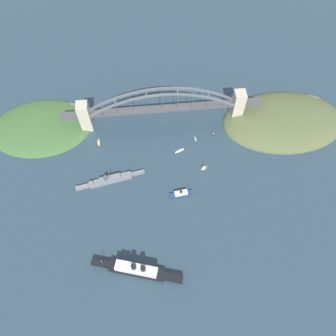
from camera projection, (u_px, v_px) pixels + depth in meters
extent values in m
plane|color=#283D4C|center=(162.00, 121.00, 465.41)|extent=(1400.00, 1400.00, 0.00)
cube|color=#BCB29E|center=(238.00, 105.00, 450.49)|extent=(14.43, 15.44, 45.66)
cube|color=#BCB29E|center=(85.00, 116.00, 440.81)|extent=(14.43, 15.44, 45.66)
cube|color=#47474C|center=(162.00, 109.00, 442.38)|extent=(186.64, 11.40, 2.40)
cube|color=#47474C|center=(253.00, 102.00, 448.14)|extent=(24.00, 11.40, 2.40)
cube|color=#47474C|center=(69.00, 116.00, 436.61)|extent=(24.00, 11.40, 2.40)
cube|color=slate|center=(228.00, 98.00, 444.14)|extent=(21.02, 1.80, 14.29)
cube|color=slate|center=(215.00, 93.00, 434.32)|extent=(20.73, 1.80, 11.88)
cube|color=slate|center=(200.00, 90.00, 426.73)|extent=(20.39, 1.80, 9.45)
cube|color=slate|center=(185.00, 89.00, 421.35)|extent=(20.01, 1.80, 6.99)
cube|color=slate|center=(169.00, 88.00, 418.20)|extent=(19.60, 1.80, 4.48)
cube|color=slate|center=(154.00, 89.00, 417.27)|extent=(19.60, 1.80, 4.48)
cube|color=slate|center=(138.00, 92.00, 418.55)|extent=(20.01, 1.80, 6.99)
cube|color=slate|center=(123.00, 96.00, 422.06)|extent=(20.39, 1.80, 9.45)
cube|color=slate|center=(108.00, 101.00, 427.79)|extent=(20.73, 1.80, 11.88)
cube|color=slate|center=(94.00, 108.00, 435.74)|extent=(21.02, 1.80, 14.29)
cube|color=slate|center=(230.00, 104.00, 439.02)|extent=(21.02, 1.80, 14.29)
cube|color=slate|center=(216.00, 100.00, 429.21)|extent=(20.73, 1.80, 11.88)
cube|color=slate|center=(201.00, 97.00, 421.61)|extent=(20.39, 1.80, 9.45)
cube|color=slate|center=(186.00, 95.00, 416.24)|extent=(20.01, 1.80, 6.99)
cube|color=slate|center=(170.00, 95.00, 413.09)|extent=(19.60, 1.80, 4.48)
cube|color=slate|center=(154.00, 96.00, 412.15)|extent=(19.60, 1.80, 4.48)
cube|color=slate|center=(138.00, 98.00, 413.44)|extent=(20.01, 1.80, 6.99)
cube|color=slate|center=(123.00, 102.00, 416.95)|extent=(20.39, 1.80, 9.45)
cube|color=slate|center=(108.00, 108.00, 422.68)|extent=(20.73, 1.80, 11.88)
cube|color=slate|center=(94.00, 114.00, 430.62)|extent=(21.02, 1.80, 14.29)
cube|color=slate|center=(236.00, 103.00, 447.04)|extent=(1.40, 10.26, 1.40)
cube|color=slate|center=(208.00, 95.00, 427.41)|extent=(1.40, 10.26, 1.40)
cube|color=slate|center=(178.00, 91.00, 416.66)|extent=(1.40, 10.26, 1.40)
cube|color=slate|center=(146.00, 93.00, 414.80)|extent=(1.40, 10.26, 1.40)
cube|color=slate|center=(115.00, 101.00, 421.81)|extent=(1.40, 10.26, 1.40)
cube|color=slate|center=(87.00, 114.00, 437.71)|extent=(1.40, 10.26, 1.40)
cylinder|color=slate|center=(221.00, 98.00, 443.15)|extent=(0.56, 0.56, 10.34)
cylinder|color=slate|center=(222.00, 104.00, 438.04)|extent=(0.56, 0.56, 10.34)
cylinder|color=slate|center=(207.00, 97.00, 438.33)|extent=(0.56, 0.56, 19.32)
cylinder|color=slate|center=(208.00, 103.00, 433.22)|extent=(0.56, 0.56, 19.32)
cylinder|color=slate|center=(192.00, 96.00, 434.62)|extent=(0.56, 0.56, 25.73)
cylinder|color=slate|center=(193.00, 102.00, 429.51)|extent=(0.56, 0.56, 25.73)
cylinder|color=slate|center=(177.00, 96.00, 432.02)|extent=(0.56, 0.56, 29.58)
cylinder|color=slate|center=(178.00, 102.00, 426.91)|extent=(0.56, 0.56, 29.58)
cylinder|color=slate|center=(162.00, 97.00, 430.54)|extent=(0.56, 0.56, 30.86)
cylinder|color=slate|center=(162.00, 103.00, 425.42)|extent=(0.56, 0.56, 30.86)
cylinder|color=slate|center=(146.00, 98.00, 430.16)|extent=(0.56, 0.56, 29.58)
cylinder|color=slate|center=(147.00, 105.00, 425.04)|extent=(0.56, 0.56, 29.58)
cylinder|color=slate|center=(131.00, 101.00, 430.89)|extent=(0.56, 0.56, 25.73)
cylinder|color=slate|center=(132.00, 107.00, 425.78)|extent=(0.56, 0.56, 25.73)
cylinder|color=slate|center=(116.00, 103.00, 432.73)|extent=(0.56, 0.56, 19.32)
cylinder|color=slate|center=(116.00, 110.00, 427.62)|extent=(0.56, 0.56, 19.32)
cylinder|color=slate|center=(101.00, 107.00, 435.68)|extent=(0.56, 0.56, 10.34)
cylinder|color=slate|center=(101.00, 113.00, 430.57)|extent=(0.56, 0.56, 10.34)
ellipsoid|color=#515B38|center=(283.00, 122.00, 464.85)|extent=(166.27, 105.23, 28.60)
ellipsoid|color=#756B5B|center=(304.00, 104.00, 481.08)|extent=(58.19, 31.57, 15.73)
ellipsoid|color=#3D6033|center=(42.00, 128.00, 460.02)|extent=(135.23, 97.92, 17.60)
ellipsoid|color=#756B5B|center=(66.00, 111.00, 474.91)|extent=(47.33, 29.38, 9.68)
cube|color=black|center=(137.00, 270.00, 361.85)|extent=(60.59, 28.75, 6.17)
cube|color=black|center=(101.00, 263.00, 365.68)|extent=(20.95, 12.12, 6.17)
cube|color=black|center=(173.00, 278.00, 358.03)|extent=(21.34, 13.41, 6.17)
cube|color=white|center=(136.00, 269.00, 356.00)|extent=(45.79, 22.73, 7.34)
cube|color=white|center=(124.00, 265.00, 352.62)|extent=(12.04, 11.60, 3.20)
cylinder|color=black|center=(134.00, 267.00, 349.76)|extent=(5.50, 5.50, 7.57)
cylinder|color=black|center=(143.00, 269.00, 348.80)|extent=(5.50, 5.50, 7.57)
cylinder|color=tan|center=(102.00, 262.00, 358.44)|extent=(0.50, 0.50, 10.00)
cube|color=slate|center=(111.00, 180.00, 417.67)|extent=(52.29, 18.78, 4.09)
cube|color=slate|center=(138.00, 173.00, 422.58)|extent=(17.63, 7.29, 4.09)
cube|color=slate|center=(83.00, 187.00, 412.76)|extent=(17.79, 8.09, 4.09)
cube|color=slate|center=(110.00, 178.00, 414.28)|extent=(26.67, 12.05, 3.76)
cylinder|color=slate|center=(129.00, 174.00, 418.33)|extent=(6.33, 6.33, 2.20)
cylinder|color=slate|center=(91.00, 184.00, 411.57)|extent=(6.33, 6.33, 2.20)
cylinder|color=slate|center=(109.00, 176.00, 408.32)|extent=(0.60, 0.60, 10.00)
cylinder|color=#4C4C51|center=(105.00, 178.00, 410.01)|extent=(4.98, 4.98, 4.40)
cube|color=navy|center=(181.00, 194.00, 408.62)|extent=(17.70, 9.30, 2.97)
cube|color=navy|center=(190.00, 192.00, 409.83)|extent=(6.22, 5.77, 2.97)
cube|color=navy|center=(172.00, 196.00, 407.41)|extent=(6.34, 6.79, 2.97)
cube|color=beige|center=(181.00, 193.00, 405.90)|extent=(16.17, 8.04, 3.31)
cylinder|color=black|center=(181.00, 192.00, 403.43)|extent=(2.93, 2.93, 2.40)
cylinder|color=#B7B7B2|center=(159.00, 109.00, 475.75)|extent=(2.91, 6.44, 0.90)
cylinder|color=#B7B7B2|center=(161.00, 108.00, 476.44)|extent=(2.91, 6.44, 0.90)
cylinder|color=black|center=(159.00, 109.00, 474.87)|extent=(0.14, 0.14, 1.14)
cylinder|color=black|center=(161.00, 108.00, 475.56)|extent=(0.14, 0.14, 1.14)
ellipsoid|color=gold|center=(160.00, 108.00, 474.22)|extent=(3.31, 6.98, 1.17)
cylinder|color=black|center=(159.00, 106.00, 475.65)|extent=(1.31, 1.11, 1.11)
cube|color=gold|center=(160.00, 107.00, 474.19)|extent=(10.17, 4.82, 0.20)
cube|color=gold|center=(161.00, 109.00, 472.71)|extent=(4.01, 2.26, 0.12)
cube|color=black|center=(161.00, 109.00, 471.66)|extent=(0.46, 1.08, 1.50)
cube|color=silver|center=(179.00, 151.00, 440.65)|extent=(8.06, 5.07, 1.28)
cube|color=silver|center=(176.00, 152.00, 439.50)|extent=(2.88, 2.19, 1.28)
cube|color=silver|center=(183.00, 149.00, 441.81)|extent=(2.98, 2.44, 1.28)
cube|color=beige|center=(180.00, 150.00, 439.75)|extent=(4.30, 3.22, 1.31)
cube|color=black|center=(213.00, 134.00, 454.53)|extent=(1.98, 4.41, 1.06)
cube|color=black|center=(213.00, 132.00, 455.96)|extent=(1.01, 1.50, 1.06)
cube|color=black|center=(213.00, 135.00, 453.10)|extent=(1.18, 1.52, 1.06)
cube|color=beige|center=(213.00, 133.00, 453.38)|extent=(1.47, 2.25, 0.97)
cube|color=gold|center=(99.00, 142.00, 447.39)|extent=(3.08, 6.59, 1.07)
cube|color=gold|center=(99.00, 140.00, 449.52)|extent=(1.62, 2.23, 1.07)
cube|color=gold|center=(99.00, 145.00, 445.27)|extent=(1.92, 2.24, 1.07)
cube|color=beige|center=(99.00, 142.00, 446.03)|extent=(2.36, 3.34, 1.16)
cube|color=silver|center=(195.00, 139.00, 450.19)|extent=(1.94, 4.40, 1.17)
cube|color=silver|center=(195.00, 137.00, 451.58)|extent=(0.96, 1.50, 1.17)
cube|color=silver|center=(196.00, 141.00, 448.80)|extent=(1.12, 1.52, 1.17)
cube|color=beige|center=(196.00, 139.00, 448.86)|extent=(1.40, 2.25, 1.30)
cube|color=gold|center=(204.00, 168.00, 427.94)|extent=(6.22, 5.08, 0.81)
cube|color=gold|center=(206.00, 167.00, 429.01)|extent=(2.23, 1.96, 0.81)
cube|color=gold|center=(202.00, 170.00, 426.87)|extent=(2.34, 2.18, 0.81)
cylinder|color=tan|center=(205.00, 166.00, 424.08)|extent=(0.16, 0.16, 8.42)
cone|color=silver|center=(204.00, 167.00, 423.97)|extent=(7.02, 7.02, 6.74)
cone|color=red|center=(186.00, 135.00, 452.66)|extent=(2.20, 2.20, 2.20)
sphere|color=#F2E566|center=(186.00, 134.00, 451.45)|extent=(0.50, 0.50, 0.50)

